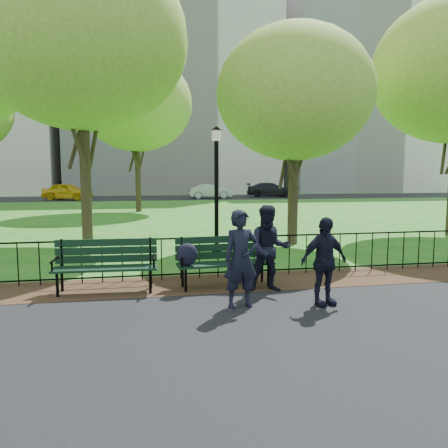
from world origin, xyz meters
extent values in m
plane|color=#206A1C|center=(0.00, 0.00, 0.00)|extent=(120.00, 120.00, 0.00)
cube|color=black|center=(0.00, -3.40, 0.01)|extent=(60.00, 9.20, 0.01)
cube|color=#372516|center=(0.00, 1.50, 0.01)|extent=(60.00, 1.60, 0.01)
cube|color=black|center=(0.00, 35.00, 0.01)|extent=(70.00, 9.00, 0.01)
cylinder|color=black|center=(0.00, 2.00, 0.88)|extent=(24.00, 0.04, 0.04)
cylinder|color=black|center=(0.00, 2.00, 0.12)|extent=(24.00, 0.04, 0.04)
cylinder|color=black|center=(0.00, 2.00, 0.45)|extent=(0.02, 0.02, 0.90)
cube|color=silver|center=(2.00, 48.00, 15.00)|extent=(24.00, 15.00, 30.00)
cube|color=white|center=(26.00, 48.00, 12.00)|extent=(20.00, 15.00, 24.00)
cube|color=black|center=(-0.60, 1.18, 0.47)|extent=(1.92, 0.61, 0.04)
cube|color=black|center=(-0.62, 1.45, 0.84)|extent=(1.90, 0.15, 0.47)
cylinder|color=black|center=(-1.41, 0.94, 0.24)|extent=(0.05, 0.05, 0.47)
cylinder|color=black|center=(0.23, 1.04, 0.24)|extent=(0.05, 0.05, 0.47)
cylinder|color=black|center=(-1.43, 1.32, 0.24)|extent=(0.05, 0.05, 0.47)
cylinder|color=black|center=(0.21, 1.41, 0.24)|extent=(0.05, 0.05, 0.47)
cylinder|color=black|center=(-1.49, 1.13, 0.66)|extent=(0.08, 0.59, 0.04)
cylinder|color=black|center=(0.29, 1.23, 0.66)|extent=(0.08, 0.59, 0.04)
ellipsoid|color=black|center=(-1.37, 1.03, 0.71)|extent=(0.41, 0.30, 0.43)
cube|color=black|center=(-2.88, 1.19, 0.47)|extent=(1.92, 0.60, 0.04)
cube|color=black|center=(-2.86, 1.46, 0.84)|extent=(1.90, 0.13, 0.47)
cylinder|color=black|center=(-3.71, 1.04, 0.24)|extent=(0.05, 0.05, 0.47)
cylinder|color=black|center=(-2.06, 0.96, 0.24)|extent=(0.05, 0.05, 0.47)
cylinder|color=black|center=(-3.69, 1.42, 0.24)|extent=(0.05, 0.05, 0.47)
cylinder|color=black|center=(-2.05, 1.34, 0.24)|extent=(0.05, 0.05, 0.47)
cylinder|color=black|center=(-3.77, 1.23, 0.66)|extent=(0.07, 0.59, 0.04)
cylinder|color=black|center=(-1.98, 1.15, 0.66)|extent=(0.07, 0.59, 0.04)
cylinder|color=black|center=(-0.10, 5.01, 0.08)|extent=(0.28, 0.28, 0.16)
cylinder|color=black|center=(-0.10, 5.01, 1.59)|extent=(0.12, 0.12, 3.18)
cube|color=beige|center=(-0.10, 5.01, 3.28)|extent=(0.22, 0.22, 0.30)
cone|color=black|center=(-0.10, 5.01, 3.48)|extent=(0.32, 0.32, 0.12)
cylinder|color=#2D2116|center=(-3.87, 7.35, 1.94)|extent=(0.34, 0.34, 3.88)
ellipsoid|color=olive|center=(-3.87, 7.35, 6.33)|extent=(6.54, 6.54, 5.56)
cylinder|color=#2D2116|center=(2.56, 6.09, 1.44)|extent=(0.32, 0.32, 2.88)
ellipsoid|color=olive|center=(2.56, 6.09, 4.70)|extent=(4.85, 4.85, 4.12)
cylinder|color=#2D2116|center=(-2.25, 19.55, 1.94)|extent=(0.34, 0.34, 3.88)
ellipsoid|color=olive|center=(-2.25, 19.55, 6.34)|extent=(6.54, 6.54, 5.56)
imported|color=black|center=(-0.61, -0.15, 0.83)|extent=(0.63, 0.45, 1.63)
imported|color=black|center=(0.14, 0.71, 0.83)|extent=(0.85, 0.54, 1.63)
imported|color=black|center=(0.79, -0.30, 0.76)|extent=(0.93, 0.53, 1.50)
imported|color=gold|center=(-8.26, 32.68, 0.75)|extent=(4.67, 3.31, 1.48)
imported|color=#A3A5AA|center=(4.26, 32.82, 0.67)|extent=(4.06, 1.52, 1.32)
imported|color=black|center=(10.62, 34.33, 0.71)|extent=(5.20, 3.22, 1.40)
camera|label=1|loc=(-2.24, -7.04, 2.21)|focal=35.00mm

